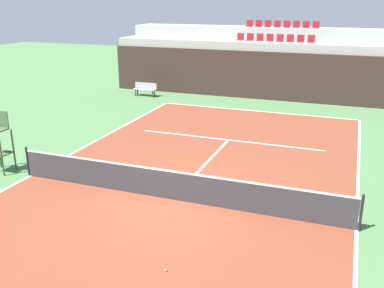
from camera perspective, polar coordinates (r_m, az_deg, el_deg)
The scene contains 15 objects.
ground_plane at distance 13.74m, azimuth -2.63°, elevation -7.30°, with size 80.00×80.00×0.00m, color #477042.
court_surface at distance 13.74m, azimuth -2.63°, elevation -7.28°, with size 11.00×24.00×0.01m, color brown.
baseline_far at distance 24.54m, azimuth 8.37°, elevation 4.30°, with size 11.00×0.10×0.00m, color white.
sideline_left at distance 16.49m, azimuth -20.39°, elevation -3.91°, with size 0.10×24.00×0.00m, color white.
sideline_right at distance 12.84m, azimuth 20.79°, elevation -10.52°, with size 0.10×24.00×0.00m, color white.
service_line_far at distance 19.36m, azimuth 4.79°, elevation 0.54°, with size 8.26×0.10×0.00m, color white.
centre_service_line at distance 16.47m, azimuth 1.73°, elevation -2.70°, with size 0.10×6.40×0.00m, color white.
back_wall at distance 27.31m, azimuth 9.98°, elevation 8.76°, with size 20.71×0.30×2.91m, color #33231E.
stands_tier_lower at distance 28.58m, azimuth 10.53°, elevation 9.68°, with size 20.71×2.40×3.41m, color #9E9E99.
stands_tier_upper at distance 30.87m, azimuth 11.40°, elevation 10.93°, with size 20.71×2.40×4.11m, color #9E9E99.
seating_row_lower at distance 28.45m, azimuth 10.79°, elevation 13.34°, with size 4.88×0.44×0.44m.
seating_row_upper at distance 30.76m, azimuth 11.69°, elevation 14.98°, with size 4.88×0.44×0.44m.
tennis_net at distance 13.52m, azimuth -2.66°, elevation -5.36°, with size 11.08×0.08×1.07m.
player_bench at distance 28.19m, azimuth -6.15°, elevation 7.28°, with size 1.50×0.40×0.85m.
tennis_ball_0 at distance 10.45m, azimuth -3.48°, elevation -16.19°, with size 0.07×0.07×0.07m, color #CCE033.
Camera 1 is at (4.91, -11.34, 6.00)m, focal length 40.68 mm.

